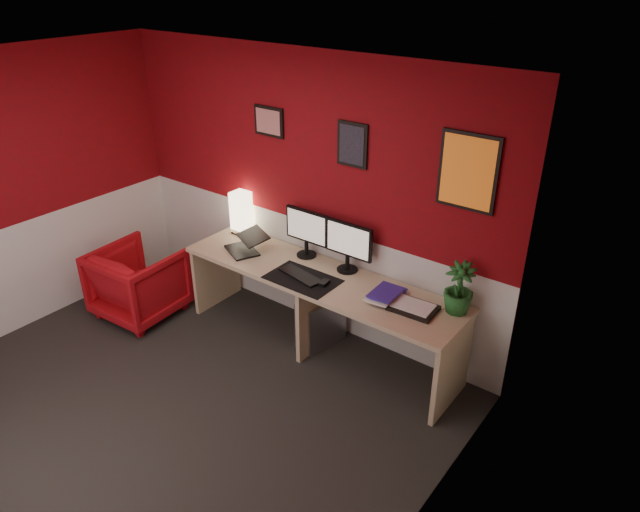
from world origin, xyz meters
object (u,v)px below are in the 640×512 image
at_px(monitor_right, 348,240).
at_px(armchair, 139,282).
at_px(potted_plant, 459,288).
at_px(pc_tower, 321,321).
at_px(desk, 319,312).
at_px(laptop, 241,241).
at_px(zen_tray, 413,308).
at_px(shoji_lamp, 241,214).
at_px(monitor_left, 306,226).

height_order(monitor_right, armchair, monitor_right).
relative_size(monitor_right, potted_plant, 1.43).
bearing_deg(pc_tower, desk, -62.16).
xyz_separation_m(monitor_right, pc_tower, (-0.16, -0.16, -0.80)).
bearing_deg(laptop, zen_tray, 27.74).
bearing_deg(pc_tower, laptop, -161.11).
bearing_deg(shoji_lamp, zen_tray, -6.27).
height_order(laptop, pc_tower, laptop).
distance_m(laptop, potted_plant, 2.02).
xyz_separation_m(laptop, armchair, (-0.89, -0.53, -0.50)).
relative_size(potted_plant, armchair, 0.54).
distance_m(monitor_right, zen_tray, 0.83).
bearing_deg(potted_plant, zen_tray, -146.99).
bearing_deg(armchair, potted_plant, -168.72).
height_order(monitor_left, potted_plant, monitor_left).
height_order(shoji_lamp, zen_tray, shoji_lamp).
distance_m(shoji_lamp, monitor_left, 0.80).
distance_m(monitor_left, pc_tower, 0.86).
height_order(monitor_left, pc_tower, monitor_left).
xyz_separation_m(monitor_left, monitor_right, (0.45, -0.01, 0.00)).
xyz_separation_m(desk, shoji_lamp, (-1.10, 0.23, 0.56)).
bearing_deg(armchair, monitor_right, -160.15).
height_order(desk, armchair, desk).
bearing_deg(armchair, laptop, -153.00).
xyz_separation_m(desk, monitor_left, (-0.31, 0.23, 0.66)).
xyz_separation_m(monitor_right, potted_plant, (1.03, -0.03, -0.09)).
xyz_separation_m(shoji_lamp, monitor_right, (1.24, -0.01, 0.09)).
distance_m(monitor_right, potted_plant, 1.03).
xyz_separation_m(shoji_lamp, armchair, (-0.61, -0.83, -0.59)).
bearing_deg(potted_plant, monitor_left, 178.46).
height_order(desk, monitor_left, monitor_left).
height_order(pc_tower, armchair, armchair).
bearing_deg(desk, armchair, -160.84).
xyz_separation_m(potted_plant, armchair, (-2.88, -0.78, -0.59)).
bearing_deg(shoji_lamp, armchair, -126.53).
xyz_separation_m(desk, laptop, (-0.83, -0.06, 0.47)).
bearing_deg(zen_tray, monitor_right, 164.47).
xyz_separation_m(desk, armchair, (-1.71, -0.60, -0.02)).
bearing_deg(monitor_right, laptop, -163.55).
bearing_deg(armchair, zen_tray, -170.84).
xyz_separation_m(monitor_left, pc_tower, (0.29, -0.17, -0.80)).
height_order(shoji_lamp, pc_tower, shoji_lamp).
height_order(zen_tray, pc_tower, zen_tray).
relative_size(shoji_lamp, monitor_right, 0.69).
distance_m(desk, zen_tray, 0.97).
bearing_deg(shoji_lamp, desk, -11.81).
bearing_deg(armchair, desk, -164.75).
bearing_deg(potted_plant, desk, -170.90).
height_order(monitor_left, monitor_right, same).
bearing_deg(pc_tower, potted_plant, 16.20).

